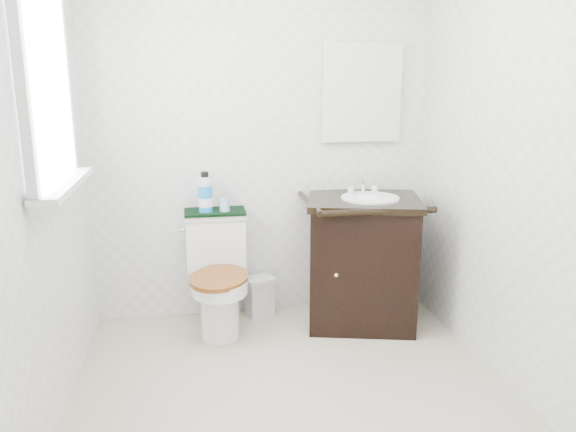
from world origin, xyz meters
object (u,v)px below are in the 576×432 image
object	(u,v)px
toilet	(218,279)
vanity	(362,257)
mouthwash_bottle	(205,193)
cup	(224,204)
trash_bin	(259,296)

from	to	relation	value
toilet	vanity	size ratio (longest dim) A/B	0.78
vanity	mouthwash_bottle	size ratio (longest dim) A/B	3.66
vanity	cup	distance (m)	0.94
toilet	mouthwash_bottle	world-z (taller)	mouthwash_bottle
toilet	trash_bin	size ratio (longest dim) A/B	2.69
trash_bin	mouthwash_bottle	world-z (taller)	mouthwash_bottle
vanity	cup	world-z (taller)	vanity
toilet	vanity	bearing A→B (deg)	-4.30
vanity	mouthwash_bottle	xyz separation A→B (m)	(-0.97, 0.16, 0.42)
vanity	trash_bin	size ratio (longest dim) A/B	3.44
mouthwash_bottle	cup	world-z (taller)	mouthwash_bottle
vanity	trash_bin	world-z (taller)	vanity
toilet	mouthwash_bottle	distance (m)	0.54
mouthwash_bottle	trash_bin	bearing A→B (deg)	5.64
vanity	toilet	bearing A→B (deg)	175.70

